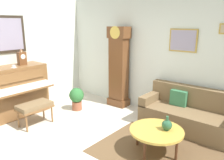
{
  "coord_description": "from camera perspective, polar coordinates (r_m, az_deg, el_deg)",
  "views": [
    {
      "loc": [
        2.59,
        -2.25,
        2.11
      ],
      "look_at": [
        -0.15,
        1.09,
        0.99
      ],
      "focal_mm": 35.65,
      "sensor_mm": 36.0,
      "label": 1
    }
  ],
  "objects": [
    {
      "name": "piano_bench",
      "position": [
        4.95,
        -19.22,
        -6.49
      ],
      "size": [
        0.42,
        0.7,
        0.48
      ],
      "color": "brown",
      "rests_on": "ground_plane"
    },
    {
      "name": "ground_plane",
      "position": [
        4.06,
        -8.5,
        -17.85
      ],
      "size": [
        6.4,
        6.0,
        0.1
      ],
      "primitive_type": "cube",
      "color": "beige"
    },
    {
      "name": "green_jug",
      "position": [
        3.77,
        13.89,
        -11.13
      ],
      "size": [
        0.17,
        0.17,
        0.24
      ],
      "color": "#234C33",
      "rests_on": "coffee_table"
    },
    {
      "name": "piano",
      "position": [
        5.57,
        -23.75,
        -2.62
      ],
      "size": [
        0.87,
        1.44,
        1.16
      ],
      "color": "brown",
      "rests_on": "ground_plane"
    },
    {
      "name": "mantel_clock",
      "position": [
        5.53,
        -22.13,
        5.35
      ],
      "size": [
        0.13,
        0.18,
        0.38
      ],
      "color": "brown",
      "rests_on": "piano"
    },
    {
      "name": "teacup",
      "position": [
        5.29,
        -23.91,
        3.17
      ],
      "size": [
        0.12,
        0.12,
        0.06
      ],
      "color": "white",
      "rests_on": "piano"
    },
    {
      "name": "couch",
      "position": [
        4.79,
        19.34,
        -8.39
      ],
      "size": [
        1.9,
        0.8,
        0.84
      ],
      "color": "brown",
      "rests_on": "ground_plane"
    },
    {
      "name": "area_rug",
      "position": [
        3.95,
        12.01,
        -18.08
      ],
      "size": [
        2.1,
        1.5,
        0.01
      ],
      "primitive_type": "cube",
      "color": "brown",
      "rests_on": "ground_plane"
    },
    {
      "name": "grandfather_clock",
      "position": [
        5.65,
        1.71,
        2.81
      ],
      "size": [
        0.52,
        0.34,
        2.03
      ],
      "color": "brown",
      "rests_on": "ground_plane"
    },
    {
      "name": "wall_back",
      "position": [
        5.36,
        10.44,
        6.71
      ],
      "size": [
        5.3,
        0.13,
        2.8
      ],
      "color": "silver",
      "rests_on": "ground_plane"
    },
    {
      "name": "coffee_table",
      "position": [
        3.8,
        11.33,
        -12.75
      ],
      "size": [
        0.88,
        0.88,
        0.42
      ],
      "color": "gold",
      "rests_on": "ground_plane"
    },
    {
      "name": "potted_plant",
      "position": [
        5.56,
        -9.05,
        -4.43
      ],
      "size": [
        0.36,
        0.36,
        0.56
      ],
      "color": "#935138",
      "rests_on": "ground_plane"
    }
  ]
}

